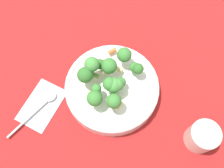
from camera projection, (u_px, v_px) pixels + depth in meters
ground_plane at (112, 92)px, 0.84m from camera, size 3.00×3.00×0.00m
bowl at (112, 88)px, 0.82m from camera, size 0.29×0.29×0.05m
pasta_salad at (108, 77)px, 0.75m from camera, size 0.20×0.21×0.09m
cup at (202, 136)px, 0.74m from camera, size 0.09×0.09×0.09m
napkin at (42, 105)px, 0.82m from camera, size 0.17×0.18×0.01m
spoon at (41, 107)px, 0.81m from camera, size 0.17×0.12×0.01m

